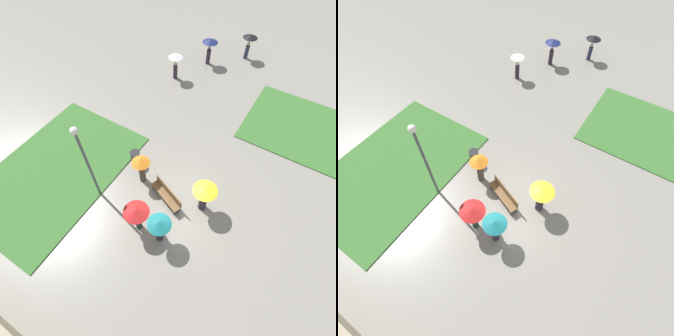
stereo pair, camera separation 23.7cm
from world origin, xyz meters
TOP-DOWN VIEW (x-y plane):
  - ground_plane at (0.00, 0.00)m, footprint 90.00×90.00m
  - lawn_patch_near at (-6.83, -1.74)m, footprint 6.06×9.04m
  - lawn_patch_far at (5.56, 8.41)m, footprint 10.28×5.57m
  - park_bench at (-0.78, -0.07)m, footprint 1.98×1.14m
  - lamp_post at (-3.88, -1.57)m, footprint 0.32×0.32m
  - trash_bin at (-3.44, 0.99)m, footprint 0.53×0.53m
  - crowd_person_yellow at (0.92, 0.45)m, footprint 1.15×1.15m
  - crowd_person_teal at (0.01, -1.96)m, footprint 1.05×1.05m
  - crowd_person_red at (-1.13, -2.00)m, footprint 1.16×1.16m
  - crowd_person_orange at (-2.47, 0.26)m, footprint 0.93×0.93m
  - lone_walker_far_path at (-5.48, 8.71)m, footprint 0.97×0.97m
  - lone_walker_mid_plaza at (-2.10, 13.71)m, footprint 1.07×1.07m
  - lone_walker_near_lawn at (-4.30, 11.55)m, footprint 1.11×1.11m

SIDE VIEW (x-z plane):
  - ground_plane at x=0.00m, z-range 0.00..0.00m
  - lawn_patch_near at x=-6.83m, z-range 0.00..0.06m
  - lawn_patch_far at x=5.56m, z-range 0.00..0.06m
  - trash_bin at x=-3.44m, z-range 0.00..0.91m
  - park_bench at x=-0.78m, z-range 0.03..0.93m
  - crowd_person_yellow at x=0.92m, z-range 0.37..2.16m
  - crowd_person_orange at x=-2.47m, z-range 0.39..2.18m
  - crowd_person_teal at x=0.01m, z-range 0.42..2.21m
  - lone_walker_far_path at x=-5.48m, z-range 0.41..2.23m
  - lone_walker_mid_plaza at x=-2.10m, z-range 0.47..2.29m
  - crowd_person_red at x=-1.13m, z-range 0.52..2.30m
  - lone_walker_near_lawn at x=-4.30m, z-range 0.48..2.36m
  - lamp_post at x=-3.88m, z-range 0.65..5.43m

